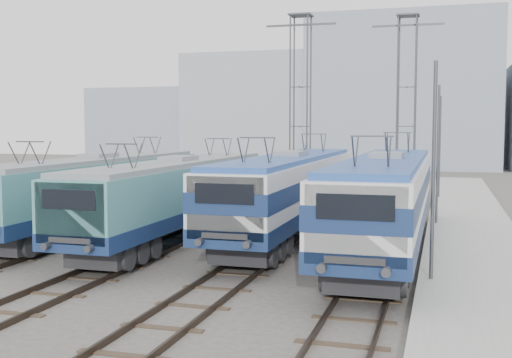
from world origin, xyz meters
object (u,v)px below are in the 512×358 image
Objects in this scene: locomotive_far_left at (97,187)px; locomotive_far_right at (386,194)px; locomotive_center_right at (289,187)px; mast_rear at (440,149)px; mast_mid at (438,158)px; mast_front at (433,176)px; catenary_tower_east at (406,101)px; catenary_tower_west at (300,101)px; locomotive_center_left at (177,192)px.

locomotive_far_left is 13.56m from locomotive_far_right.
locomotive_center_right is 2.59× the size of mast_rear.
mast_rear reaches higher than locomotive_far_right.
mast_mid reaches higher than locomotive_far_right.
mast_front is (1.85, -5.12, 1.13)m from locomotive_far_right.
catenary_tower_east is 10.69m from mast_mid.
catenary_tower_east is at bearing 101.86° from mast_mid.
locomotive_far_left is at bearing -159.81° from mast_mid.
locomotive_center_right is 1.51× the size of catenary_tower_east.
catenary_tower_west is 6.80m from catenary_tower_east.
catenary_tower_west is 1.71× the size of mast_mid.
catenary_tower_west is (6.75, 13.64, 4.48)m from locomotive_far_left.
catenary_tower_east is 4.28m from mast_rear.
locomotive_far_left is at bearing -131.02° from mast_rear.
locomotive_center_left is at bearing -117.78° from catenary_tower_east.
locomotive_far_left is at bearing 167.91° from locomotive_center_left.
catenary_tower_west is at bearing -162.90° from catenary_tower_east.
mast_mid is (6.35, 4.36, 1.19)m from locomotive_center_right.
mast_front and mast_mid have the same top height.
locomotive_far_left is 9.09m from locomotive_center_right.
catenary_tower_east reaches higher than mast_front.
locomotive_center_left is at bearing -12.09° from locomotive_far_left.
mast_mid is (10.85, 6.61, 1.35)m from locomotive_center_left.
catenary_tower_east reaches higher than locomotive_center_left.
locomotive_far_left is at bearing -116.32° from catenary_tower_west.
locomotive_far_right reaches higher than locomotive_center_right.
locomotive_far_left is 2.47× the size of mast_mid.
catenary_tower_east reaches higher than mast_mid.
locomotive_far_left is 16.67m from mast_front.
locomotive_center_right is (9.00, 1.28, 0.15)m from locomotive_far_left.
locomotive_far_right is at bearing -95.60° from mast_rear.
catenary_tower_west is 1.71× the size of mast_front.
mast_front is at bearing -66.73° from catenary_tower_west.
locomotive_center_right is at bearing 150.78° from locomotive_far_right.
mast_front is (2.10, -22.00, -3.14)m from catenary_tower_east.
mast_mid is (1.85, 6.88, 1.13)m from locomotive_far_right.
mast_rear is (2.10, 2.00, -3.14)m from catenary_tower_east.
catenary_tower_west is at bearing 137.07° from mast_mid.
locomotive_center_right is at bearing -111.21° from mast_rear.
locomotive_far_right is at bearing -5.22° from locomotive_far_left.
locomotive_center_right is 2.59× the size of mast_front.
mast_mid reaches higher than locomotive_far_left.
catenary_tower_west reaches higher than mast_rear.
locomotive_far_left is 23.42m from mast_rear.
locomotive_center_left is at bearing -120.25° from mast_rear.
mast_rear is (8.60, 4.00, -3.14)m from catenary_tower_west.
locomotive_far_right is 2.65× the size of mast_mid.
mast_mid is (15.35, 5.64, 1.34)m from locomotive_far_left.
locomotive_center_left is (4.50, -0.96, -0.01)m from locomotive_far_left.
catenary_tower_east is 22.32m from mast_front.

